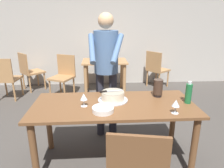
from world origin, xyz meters
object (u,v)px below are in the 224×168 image
Objects in this scene: background_chair_1 at (63,74)px; water_bottle at (189,93)px; main_dining_table at (114,113)px; wine_glass_near at (84,97)px; person_cutting_cake at (106,63)px; background_chair_2 at (30,70)px; hurricane_lamp at (158,88)px; background_chair_0 at (6,77)px; cake_knife at (107,91)px; plate_stack at (103,109)px; cake_on_platter at (113,96)px; wine_glass_far at (176,104)px; background_table at (105,68)px; background_chair_3 at (156,68)px.

water_bottle is at bearing -52.52° from background_chair_1.
main_dining_table is 0.39m from wine_glass_near.
background_chair_2 is (-1.73, 2.10, -0.58)m from person_cutting_cake.
person_cutting_cake reaches higher than hurricane_lamp.
background_chair_0 is (-2.02, 1.51, -0.58)m from person_cutting_cake.
background_chair_1 and background_chair_2 have the same top height.
hurricane_lamp is (0.62, 0.11, -0.01)m from cake_knife.
plate_stack is 0.26m from wine_glass_near.
background_chair_1 is at bearing 111.54° from cake_knife.
cake_on_platter is 1.62× the size of hurricane_lamp.
cake_knife is (-0.08, 0.08, 0.23)m from main_dining_table.
background_chair_0 reaches higher than wine_glass_near.
cake_on_platter is 0.31m from plate_stack.
person_cutting_cake reaches higher than plate_stack.
water_bottle is 0.35m from hurricane_lamp.
wine_glass_far reaches higher than main_dining_table.
background_table is at bearing 102.66° from wine_glass_far.
water_bottle is 0.25× the size of background_table.
background_chair_1 is 1.00× the size of background_chair_2.
background_chair_3 is (1.37, 2.92, -0.28)m from plate_stack.
background_chair_1 is (-1.75, 2.29, -0.37)m from water_bottle.
plate_stack is at bearing 173.65° from wine_glass_far.
cake_on_platter is 2.38m from background_chair_1.
wine_glass_near is 0.73m from person_cutting_cake.
cake_on_platter is at bearing 67.73° from plate_stack.
cake_knife is 0.30× the size of background_chair_1.
water_bottle reaches higher than background_table.
cake_knife is 2.88m from background_chair_0.
background_chair_2 is at bearing 124.46° from cake_on_platter.
background_chair_2 reaches higher than cake_knife.
cake_knife is 1.08× the size of water_bottle.
wine_glass_near is 0.16× the size of background_chair_2.
cake_on_platter is 2.36× the size of wine_glass_far.
background_chair_1 reaches higher than wine_glass_near.
person_cutting_cake is at bearing -50.47° from background_chair_2.
wine_glass_near is at bearing -75.11° from background_chair_1.
main_dining_table is 5.22× the size of cake_on_platter.
person_cutting_cake is (0.02, 0.52, 0.21)m from cake_knife.
water_bottle is at bearing -71.23° from background_table.
background_chair_1 is (-1.52, 2.53, -0.36)m from wine_glass_far.
water_bottle is at bearing -2.09° from main_dining_table.
plate_stack is 3.35m from background_chair_2.
person_cutting_cake is at bearing -62.21° from background_chair_1.
background_chair_0 is (-2.01, 2.03, -0.37)m from cake_knife.
background_table is at bearing 89.09° from person_cutting_cake.
wine_glass_far is 2.98m from background_chair_1.
hurricane_lamp is at bearing -47.06° from background_chair_2.
background_chair_3 is (1.32, 2.64, -0.37)m from cake_knife.
person_cutting_cake is at bearing -90.91° from background_table.
background_chair_0 is at bearing 134.77° from cake_knife.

